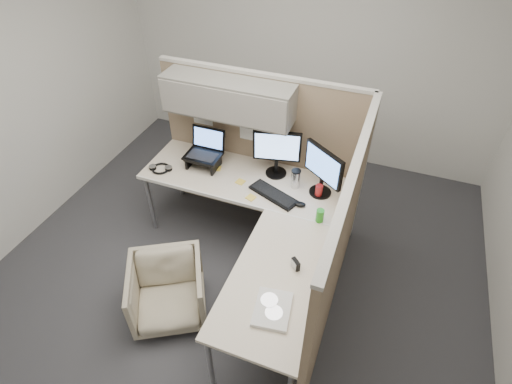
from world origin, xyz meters
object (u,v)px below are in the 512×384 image
(desk, at_px, (254,216))
(monitor_left, at_px, (277,150))
(office_chair, at_px, (167,289))
(keyboard, at_px, (273,195))

(desk, height_order, monitor_left, monitor_left)
(monitor_left, bearing_deg, office_chair, -124.00)
(desk, relative_size, office_chair, 3.27)
(office_chair, height_order, monitor_left, monitor_left)
(keyboard, bearing_deg, office_chair, -99.13)
(desk, relative_size, keyboard, 4.27)
(monitor_left, relative_size, keyboard, 0.99)
(office_chair, distance_m, monitor_left, 1.55)
(monitor_left, xyz_separation_m, keyboard, (0.08, -0.31, -0.26))
(desk, bearing_deg, monitor_left, 89.19)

